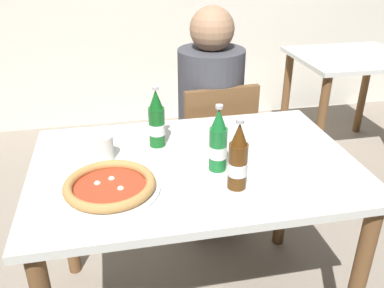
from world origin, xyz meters
The scene contains 10 objects.
dining_table_main centered at (0.00, 0.00, 0.64)m, with size 1.20×0.80×0.75m.
chair_behind_table centered at (0.23, 0.61, 0.48)m, with size 0.44×0.44×0.85m.
diner_seated centered at (0.22, 0.66, 0.58)m, with size 0.34×0.34×1.21m.
dining_table_background centered at (1.41, 1.27, 0.59)m, with size 0.80×0.70×0.75m.
pizza_margherita_near centered at (-0.31, -0.14, 0.77)m, with size 0.33×0.33×0.04m.
beer_bottle_left centered at (0.10, -0.19, 0.85)m, with size 0.07×0.07×0.25m.
beer_bottle_center centered at (0.07, -0.07, 0.85)m, with size 0.07×0.07×0.25m.
beer_bottle_right centered at (-0.12, 0.17, 0.85)m, with size 0.07×0.07×0.25m.
napkin_with_cutlery centered at (0.41, -0.14, 0.75)m, with size 0.21×0.21×0.01m.
paper_cup centered at (-0.33, 0.09, 0.80)m, with size 0.07×0.07×0.10m, color white.
Camera 1 is at (-0.28, -1.31, 1.51)m, focal length 38.58 mm.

